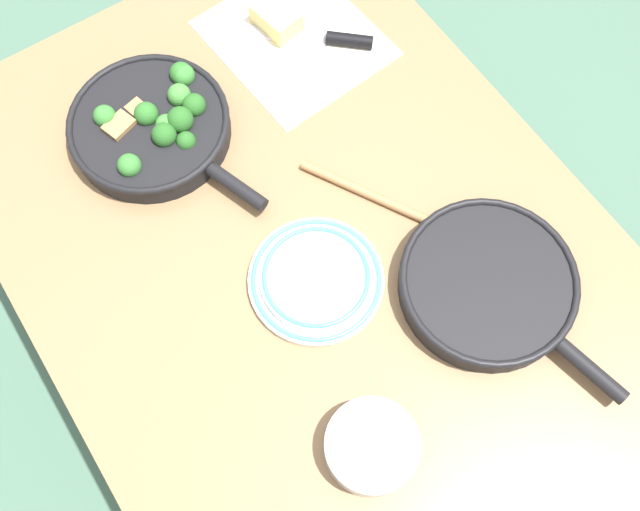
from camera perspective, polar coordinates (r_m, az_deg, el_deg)
ground_plane at (r=1.87m, az=0.00°, el=-9.12°), size 14.00×14.00×0.00m
dining_table_red at (r=1.22m, az=0.00°, el=-1.82°), size 1.29×0.89×0.76m
skillet_broccoli at (r=1.26m, az=-13.22°, el=10.13°), size 0.38×0.28×0.07m
skillet_eggs at (r=1.13m, az=13.33°, el=-2.28°), size 0.39×0.28×0.05m
wooden_spoon at (r=1.18m, az=8.34°, el=2.93°), size 0.33×0.20×0.02m
parchment_sheet at (r=1.37m, az=-2.04°, el=16.98°), size 0.32×0.29×0.00m
grater_knife at (r=1.36m, az=0.43°, el=16.99°), size 0.19×0.20×0.02m
cheese_block at (r=1.37m, az=-3.51°, el=18.38°), size 0.09×0.07×0.04m
dinner_plate_stack at (r=1.12m, az=-0.32°, el=-1.87°), size 0.22×0.22×0.03m
prep_bowl_steel at (r=1.04m, az=4.13°, el=-15.00°), size 0.13×0.13×0.05m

